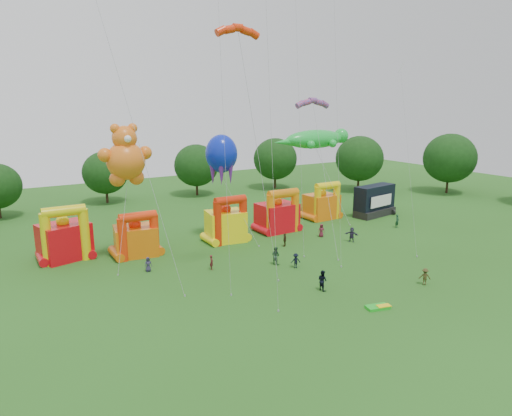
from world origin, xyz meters
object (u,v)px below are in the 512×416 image
gecko_kite (323,161)px  teddy_bear_kite (124,193)px  bouncy_castle_0 (65,238)px  spectator_0 (148,264)px  bouncy_castle_2 (227,224)px  octopus_kite (232,186)px  spectator_4 (285,240)px  stage_trailer (375,201)px

gecko_kite → teddy_bear_kite: bearing=-171.3°
bouncy_castle_0 → spectator_0: bouncy_castle_0 is taller
bouncy_castle_2 → teddy_bear_kite: size_ratio=0.40×
octopus_kite → spectator_4: octopus_kite is taller
spectator_0 → teddy_bear_kite: bearing=107.8°
stage_trailer → octopus_kite: (-25.12, -0.20, 4.69)m
stage_trailer → spectator_4: bearing=-164.7°
bouncy_castle_0 → octopus_kite: octopus_kite is taller
octopus_kite → spectator_0: octopus_kite is taller
bouncy_castle_0 → stage_trailer: 44.57m
stage_trailer → octopus_kite: bearing=-179.5°
stage_trailer → spectator_4: (-20.77, -5.68, -1.47)m
bouncy_castle_0 → bouncy_castle_2: bearing=-10.0°
bouncy_castle_0 → octopus_kite: bearing=-9.8°
teddy_bear_kite → spectator_0: bearing=-72.8°
bouncy_castle_0 → spectator_4: size_ratio=3.82×
teddy_bear_kite → gecko_kite: 31.06m
teddy_bear_kite → spectator_4: (18.09, -3.75, -7.04)m
teddy_bear_kite → gecko_kite: (30.69, 4.72, 0.87)m
bouncy_castle_0 → spectator_0: bearing=-52.0°
stage_trailer → teddy_bear_kite: bearing=-177.2°
bouncy_castle_2 → spectator_4: bouncy_castle_2 is taller
bouncy_castle_2 → octopus_kite: octopus_kite is taller
octopus_kite → spectator_4: bearing=-51.6°
octopus_kite → teddy_bear_kite: bearing=-172.8°
bouncy_castle_2 → bouncy_castle_0: bearing=170.0°
teddy_bear_kite → spectator_4: 19.77m
bouncy_castle_2 → stage_trailer: 25.88m
spectator_4 → octopus_kite: bearing=-89.7°
bouncy_castle_0 → teddy_bear_kite: size_ratio=0.42×
gecko_kite → spectator_4: size_ratio=8.09×
bouncy_castle_0 → stage_trailer: (44.46, -3.13, -0.11)m
gecko_kite → spectator_0: size_ratio=8.62×
octopus_kite → spectator_4: size_ratio=8.08×
bouncy_castle_0 → spectator_0: 10.93m
teddy_bear_kite → bouncy_castle_2: bearing=7.7°
gecko_kite → spectator_0: bearing=-164.6°
spectator_0 → spectator_4: spectator_4 is taller
bouncy_castle_0 → octopus_kite: size_ratio=0.47×
octopus_kite → spectator_0: size_ratio=8.61×
spectator_0 → bouncy_castle_0: bearing=128.6°
spectator_4 → bouncy_castle_0: bearing=-58.5°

